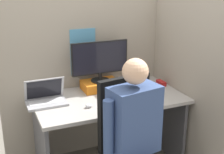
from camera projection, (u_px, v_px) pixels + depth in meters
name	position (u px, v px, depth m)	size (l,w,h in m)	color
cubicle_panel_back	(94.00, 73.00, 3.07)	(1.82, 0.05, 1.62)	gray
cubicle_panel_right	(179.00, 78.00, 2.93)	(0.04, 1.36, 1.62)	gray
desk	(109.00, 115.00, 2.83)	(1.32, 0.72, 0.71)	#9E9993
paper_box	(100.00, 85.00, 2.94)	(0.34, 0.22, 0.08)	orange
monitor	(100.00, 60.00, 2.87)	(0.54, 0.18, 0.38)	black
laptop	(46.00, 99.00, 2.62)	(0.33, 0.21, 0.22)	#99999E
mouse	(89.00, 106.00, 2.55)	(0.06, 0.04, 0.03)	silver
stapler	(161.00, 83.00, 3.06)	(0.05, 0.12, 0.04)	#A31919
carrot_toy	(110.00, 106.00, 2.53)	(0.05, 0.16, 0.05)	orange
office_chair	(129.00, 149.00, 2.31)	(0.54, 0.58, 1.03)	black
person	(137.00, 137.00, 2.09)	(0.47, 0.49, 1.24)	#282D4C
coffee_mug	(136.00, 79.00, 3.07)	(0.09, 0.09, 0.10)	#A3332D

